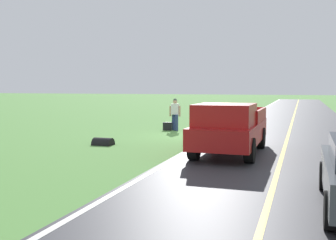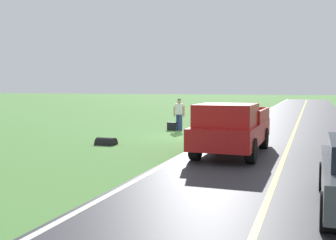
# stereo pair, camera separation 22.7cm
# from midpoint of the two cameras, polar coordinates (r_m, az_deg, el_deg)

# --- Properties ---
(ground_plane) EXTENTS (200.00, 200.00, 0.00)m
(ground_plane) POSITION_cam_midpoint_polar(r_m,az_deg,el_deg) (19.86, 3.28, -2.21)
(ground_plane) COLOR #568E42
(road_surface) EXTENTS (7.06, 120.00, 0.00)m
(road_surface) POSITION_cam_midpoint_polar(r_m,az_deg,el_deg) (19.21, 15.99, -2.62)
(road_surface) COLOR #333338
(road_surface) RESTS_ON ground
(lane_edge_line) EXTENTS (0.16, 117.60, 0.00)m
(lane_edge_line) POSITION_cam_midpoint_polar(r_m,az_deg,el_deg) (19.62, 6.16, -2.30)
(lane_edge_line) COLOR silver
(lane_edge_line) RESTS_ON ground
(lane_centre_line) EXTENTS (0.14, 117.60, 0.00)m
(lane_centre_line) POSITION_cam_midpoint_polar(r_m,az_deg,el_deg) (19.21, 15.99, -2.61)
(lane_centre_line) COLOR gold
(lane_centre_line) RESTS_ON ground
(hitchhiker_walking) EXTENTS (0.62, 0.51, 1.75)m
(hitchhiker_walking) POSITION_cam_midpoint_polar(r_m,az_deg,el_deg) (22.12, 0.71, 1.05)
(hitchhiker_walking) COLOR navy
(hitchhiker_walking) RESTS_ON ground
(suitcase_carried) EXTENTS (0.48, 0.24, 0.45)m
(suitcase_carried) POSITION_cam_midpoint_polar(r_m,az_deg,el_deg) (22.20, -0.39, -0.89)
(suitcase_carried) COLOR black
(suitcase_carried) RESTS_ON ground
(pickup_truck_passing) EXTENTS (2.13, 5.41, 1.82)m
(pickup_truck_passing) POSITION_cam_midpoint_polar(r_m,az_deg,el_deg) (14.45, 8.14, -1.00)
(pickup_truck_passing) COLOR #B21919
(pickup_truck_passing) RESTS_ON ground
(drainage_culvert) EXTENTS (0.80, 0.60, 0.60)m
(drainage_culvert) POSITION_cam_midpoint_polar(r_m,az_deg,el_deg) (16.95, -9.44, -3.47)
(drainage_culvert) COLOR black
(drainage_culvert) RESTS_ON ground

